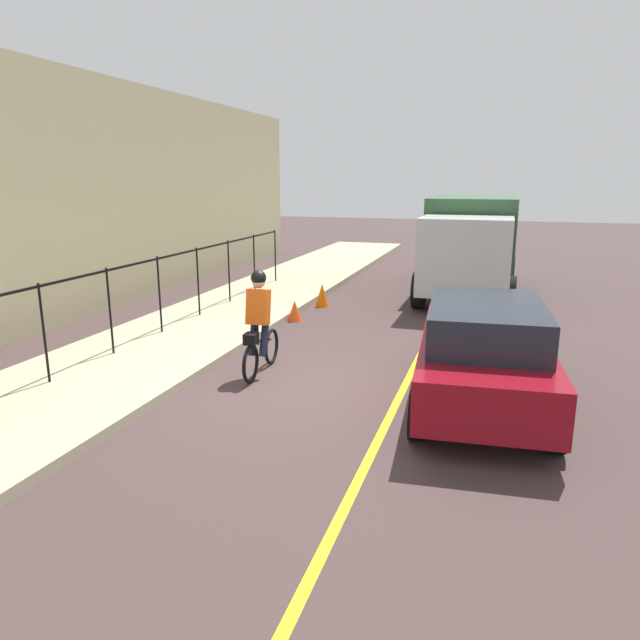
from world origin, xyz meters
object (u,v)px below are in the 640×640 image
cyclist_lead (259,323)px  box_truck_background (472,240)px  patrol_sedan (483,351)px  traffic_cone_far (295,311)px  traffic_cone_near (322,295)px

cyclist_lead → box_truck_background: size_ratio=0.27×
patrol_sedan → box_truck_background: bearing=0.2°
box_truck_background → traffic_cone_far: box_truck_background is taller
traffic_cone_near → patrol_sedan: bearing=-143.2°
box_truck_background → traffic_cone_near: 4.90m
traffic_cone_far → cyclist_lead: bearing=-169.0°
patrol_sedan → traffic_cone_near: size_ratio=7.45×
cyclist_lead → traffic_cone_far: bearing=8.0°
traffic_cone_near → traffic_cone_far: (-1.72, 0.15, -0.06)m
box_truck_background → traffic_cone_far: (-4.81, 3.74, -1.31)m
patrol_sedan → traffic_cone_far: size_ratio=9.23×
traffic_cone_far → box_truck_background: bearing=-37.9°
box_truck_background → traffic_cone_far: size_ratio=13.71×
patrol_sedan → cyclist_lead: bearing=82.3°
patrol_sedan → traffic_cone_near: (5.76, 4.30, -0.52)m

